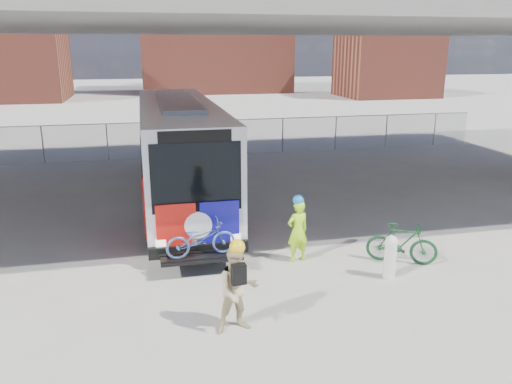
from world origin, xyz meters
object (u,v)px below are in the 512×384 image
object	(u,v)px
bollard	(390,256)
cyclist_hivis	(298,229)
cyclist_tan	(238,288)
bike_parked	(402,243)
bus	(179,143)

from	to	relation	value
bollard	cyclist_hivis	size ratio (longest dim) A/B	0.61
cyclist_hivis	cyclist_tan	bearing A→B (deg)	39.74
bollard	bike_parked	bearing A→B (deg)	46.76
bollard	cyclist_hivis	xyz separation A→B (m)	(-1.88, 1.49, 0.28)
bus	cyclist_hivis	distance (m)	6.93
bollard	cyclist_tan	bearing A→B (deg)	-159.84
bus	bollard	size ratio (longest dim) A/B	11.69
bollard	cyclist_tan	world-z (taller)	cyclist_tan
bike_parked	cyclist_tan	bearing A→B (deg)	143.43
cyclist_hivis	cyclist_tan	world-z (taller)	cyclist_tan
bus	cyclist_tan	xyz separation A→B (m)	(0.40, -9.29, -1.20)
bus	bike_parked	size ratio (longest dim) A/B	7.19
bus	cyclist_hivis	world-z (taller)	bus
cyclist_hivis	bike_parked	size ratio (longest dim) A/B	1.01
bike_parked	bus	bearing A→B (deg)	64.26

